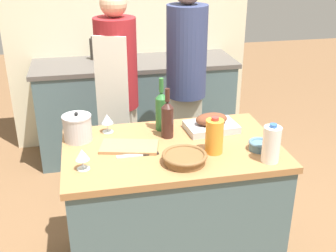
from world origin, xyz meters
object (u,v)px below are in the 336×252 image
Objects in this scene: wicker_basket at (184,158)px; wine_glass_right at (82,155)px; stock_pot at (77,128)px; knife_chef at (139,155)px; person_cook_guest at (186,78)px; mixing_bowl at (259,145)px; person_cook_aproned at (118,90)px; wine_bottle_green at (167,118)px; juice_jug at (214,136)px; wine_glass_left at (107,120)px; milk_jug at (271,144)px; roasting_pan at (211,124)px; wine_bottle_dark at (161,110)px; condiment_bottle_tall at (93,49)px; cutting_board at (129,147)px; condiment_bottle_short at (125,56)px.

wicker_basket is 0.55m from wine_glass_right.
stock_pot reaches higher than knife_chef.
wicker_basket is 1.14m from person_cook_guest.
mixing_bowl is 0.08× the size of person_cook_aproned.
person_cook_aproned reaches higher than wine_bottle_green.
wine_glass_left is (-0.58, 0.40, -0.02)m from juice_jug.
juice_jug is 0.13× the size of person_cook_aproned.
person_cook_guest is (0.67, 0.62, 0.03)m from wine_glass_left.
mixing_bowl is 0.58× the size of milk_jug.
roasting_pan is 1.35× the size of wicker_basket.
wine_bottle_green is at bearing 45.88° from knife_chef.
wine_bottle_green is 0.92× the size of wine_bottle_dark.
wine_bottle_green is 0.82m from person_cook_guest.
person_cook_aproned is (0.31, 0.66, -0.01)m from stock_pot.
stock_pot is 0.76× the size of knife_chef.
mixing_bowl is at bearing 1.13° from wine_glass_right.
milk_jug is 2.26m from condiment_bottle_tall.
mixing_bowl is at bearing 91.13° from milk_jug.
cutting_board is at bearing -136.61° from wine_bottle_dark.
stock_pot is 0.73m from person_cook_aproned.
juice_jug is at bearing 3.52° from wine_glass_right.
condiment_bottle_tall is (0.17, 1.60, 0.09)m from stock_pot.
juice_jug is 1.68m from condiment_bottle_short.
wine_bottle_dark is (0.53, 0.05, 0.06)m from stock_pot.
milk_jug is 0.65× the size of wine_bottle_dark.
condiment_bottle_tall is at bearing 112.55° from milk_jug.
condiment_bottle_short is 0.11× the size of person_cook_guest.
stock_pot is 0.54m from wine_bottle_green.
cutting_board is 0.84m from person_cook_aproned.
mixing_bowl is (0.74, -0.17, 0.02)m from cutting_board.
milk_jug is 1.91m from condiment_bottle_short.
mixing_bowl is 0.65m from wine_bottle_dark.
condiment_bottle_tall is at bearing 113.93° from mixing_bowl.
person_cook_guest reaches higher than wicker_basket.
wicker_basket is 0.47m from mixing_bowl.
mixing_bowl reaches higher than knife_chef.
condiment_bottle_tall is (-0.86, 1.95, 0.14)m from mixing_bowl.
wine_glass_left is 1.02× the size of wine_glass_right.
wine_bottle_green is at bearing 94.80° from wicker_basket.
wine_glass_left is at bearing -125.63° from person_cook_guest.
condiment_bottle_short reaches higher than milk_jug.
stock_pot is 0.84× the size of condiment_bottle_tall.
wine_glass_left reaches higher than roasting_pan.
person_cook_guest reaches higher than knife_chef.
wine_bottle_dark reaches higher than milk_jug.
condiment_bottle_short is (0.44, 1.33, 0.08)m from stock_pot.
person_cook_guest is at bearing 84.96° from juice_jug.
cutting_board reaches higher than knife_chef.
cutting_board is 0.76m from mixing_bowl.
person_cook_guest reaches higher than mixing_bowl.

